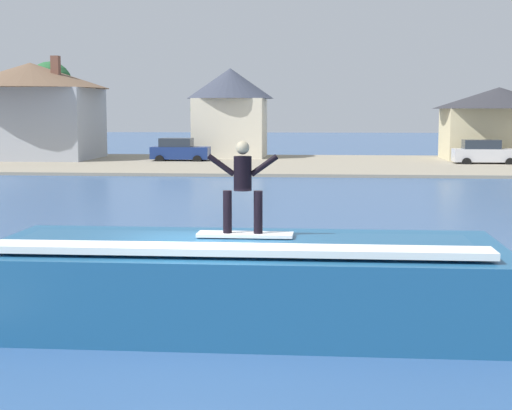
% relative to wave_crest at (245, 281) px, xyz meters
% --- Properties ---
extents(ground_plane, '(260.00, 260.00, 0.00)m').
position_rel_wave_crest_xyz_m(ground_plane, '(-0.62, -0.86, -0.77)').
color(ground_plane, '#365A8D').
extents(wave_crest, '(9.36, 3.99, 1.63)m').
position_rel_wave_crest_xyz_m(wave_crest, '(0.00, 0.00, 0.00)').
color(wave_crest, '#1E5684').
rests_on(wave_crest, ground_plane).
extents(surfboard, '(1.72, 0.50, 0.06)m').
position_rel_wave_crest_xyz_m(surfboard, '(0.03, -0.19, 0.89)').
color(surfboard, white).
rests_on(surfboard, wave_crest).
extents(surfer, '(1.27, 0.32, 1.65)m').
position_rel_wave_crest_xyz_m(surfer, '(-0.01, -0.24, 1.84)').
color(surfer, black).
rests_on(surfer, surfboard).
extents(shoreline_bank, '(120.00, 20.55, 0.19)m').
position_rel_wave_crest_xyz_m(shoreline_bank, '(-0.62, 42.40, -0.67)').
color(shoreline_bank, gray).
rests_on(shoreline_bank, ground_plane).
extents(car_near_shore, '(4.29, 2.15, 1.86)m').
position_rel_wave_crest_xyz_m(car_near_shore, '(-9.30, 44.11, 0.18)').
color(car_near_shore, navy).
rests_on(car_near_shore, ground_plane).
extents(car_far_shore, '(4.53, 2.03, 1.86)m').
position_rel_wave_crest_xyz_m(car_far_shore, '(12.65, 42.70, 0.18)').
color(car_far_shore, silver).
rests_on(car_far_shore, ground_plane).
extents(house_with_chimney, '(11.93, 11.93, 7.95)m').
position_rel_wave_crest_xyz_m(house_with_chimney, '(-21.07, 45.57, 3.53)').
color(house_with_chimney, '#9EA3AD').
rests_on(house_with_chimney, ground_plane).
extents(house_gabled_white, '(9.97, 9.97, 5.64)m').
position_rel_wave_crest_xyz_m(house_gabled_white, '(14.56, 47.74, 2.53)').
color(house_gabled_white, beige).
rests_on(house_gabled_white, ground_plane).
extents(house_small_cottage, '(6.92, 6.92, 7.23)m').
position_rel_wave_crest_xyz_m(house_small_cottage, '(-6.09, 49.09, 3.23)').
color(house_small_cottage, beige).
rests_on(house_small_cottage, ground_plane).
extents(tree_tall_bare, '(3.54, 3.54, 7.80)m').
position_rel_wave_crest_xyz_m(tree_tall_bare, '(-20.60, 48.60, 5.19)').
color(tree_tall_bare, brown).
rests_on(tree_tall_bare, ground_plane).
extents(tree_short_bushy, '(2.67, 2.67, 5.34)m').
position_rel_wave_crest_xyz_m(tree_short_bushy, '(-8.21, 50.42, 3.13)').
color(tree_short_bushy, brown).
rests_on(tree_short_bushy, ground_plane).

